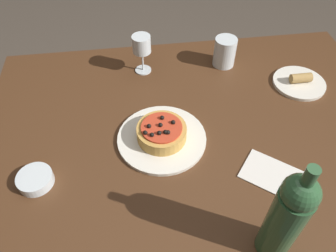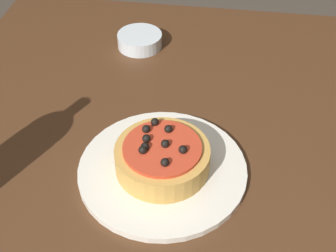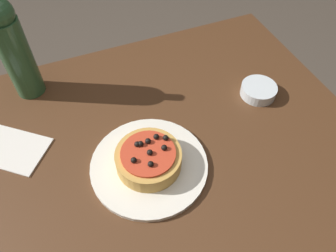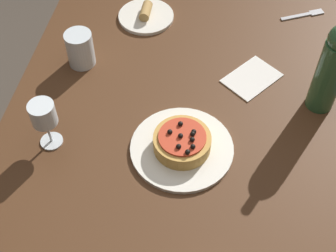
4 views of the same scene
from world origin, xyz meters
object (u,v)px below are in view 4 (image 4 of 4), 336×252
Objects in this scene: wine_glass at (43,116)px; fork at (305,15)px; water_cup at (80,49)px; pizza at (182,142)px; dinner_plate at (182,148)px; side_plate at (146,15)px; wine_bottle at (332,67)px; dining_table at (178,132)px.

wine_glass reaches higher than fork.
pizza is at bearing -129.02° from water_cup.
dinner_plate is at bearing -129.02° from water_cup.
pizza is 1.02× the size of wine_glass.
wine_glass reaches higher than side_plate.
wine_glass is at bearing 109.12° from wine_bottle.
wine_glass is 1.00× the size of fork.
wine_glass is (-0.03, 0.36, 0.08)m from pizza.
dinner_plate is 0.73m from fork.
wine_glass reaches higher than dining_table.
dining_table is at bearing 12.18° from pizza.
side_plate is (0.55, 0.20, 0.00)m from dinner_plate.
water_cup is at bearing -179.15° from fork.
water_cup is (0.32, -0.00, -0.06)m from wine_glass.
pizza is at bearing -85.43° from wine_glass.
pizza reaches higher than dinner_plate.
side_plate is (0.43, 0.18, 0.09)m from dining_table.
fork is (0.65, -0.35, -0.00)m from dinner_plate.
wine_glass is at bearing 94.57° from pizza.
pizza reaches higher than fork.
side_plate is at bearing 22.35° from dining_table.
wine_glass is (-0.03, 0.36, 0.11)m from dinner_plate.
wine_bottle is 2.90× the size of water_cup.
dinner_plate is at bearing -159.78° from side_plate.
side_plate is at bearing -32.47° from water_cup.
wine_glass is (-0.15, 0.34, 0.19)m from dining_table.
wine_bottle reaches higher than fork.
wine_bottle is (0.11, -0.40, 0.23)m from dining_table.
wine_bottle is (0.23, -0.38, 0.15)m from dinner_plate.
water_cup is at bearing 147.53° from side_plate.
dining_table is 9.12× the size of wine_glass.
fork is 0.80× the size of side_plate.
wine_glass is at bearing 113.70° from dining_table.
wine_glass is 0.99m from fork.
water_cup is at bearing 62.59° from dining_table.
pizza is 0.47m from water_cup.
pizza reaches higher than dining_table.
side_plate reaches higher than fork.
side_plate is (0.55, 0.20, -0.03)m from pizza.
pizza is 0.37m from wine_glass.
dinner_plate is at bearing -144.01° from fork.
wine_glass is 1.34× the size of water_cup.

